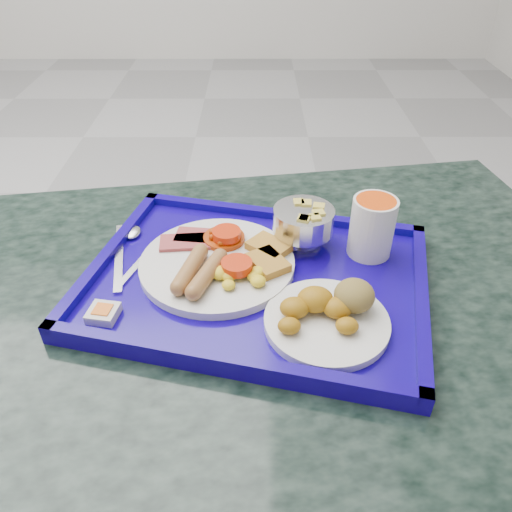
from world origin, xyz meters
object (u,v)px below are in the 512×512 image
at_px(table, 254,376).
at_px(fruit_bowl, 304,221).
at_px(main_plate, 220,261).
at_px(bread_plate, 329,313).
at_px(tray, 256,281).
at_px(juice_cup, 372,225).

distance_m(table, fruit_bowl, 0.28).
height_order(main_plate, bread_plate, bread_plate).
distance_m(tray, bread_plate, 0.14).
bearing_deg(table, main_plate, 137.15).
xyz_separation_m(main_plate, bread_plate, (0.15, -0.12, 0.01)).
height_order(tray, juice_cup, juice_cup).
bearing_deg(tray, main_plate, 156.66).
relative_size(table, fruit_bowl, 12.63).
relative_size(table, main_plate, 5.17).
xyz_separation_m(fruit_bowl, juice_cup, (0.10, -0.02, 0.01)).
xyz_separation_m(table, fruit_bowl, (0.08, 0.11, 0.24)).
bearing_deg(juice_cup, fruit_bowl, 167.24).
relative_size(tray, juice_cup, 5.90).
distance_m(bread_plate, juice_cup, 0.18).
relative_size(main_plate, juice_cup, 2.48).
xyz_separation_m(main_plate, fruit_bowl, (0.13, 0.06, 0.03)).
xyz_separation_m(tray, juice_cup, (0.18, 0.06, 0.06)).
xyz_separation_m(bread_plate, juice_cup, (0.08, 0.16, 0.03)).
bearing_deg(table, bread_plate, -35.35).
bearing_deg(main_plate, tray, -23.34).
distance_m(tray, main_plate, 0.06).
bearing_deg(fruit_bowl, table, -125.75).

